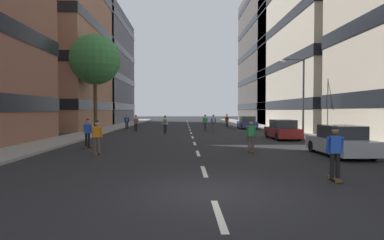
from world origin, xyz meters
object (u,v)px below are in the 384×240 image
(skater_1, at_px, (97,135))
(skater_8, at_px, (227,120))
(skater_5, at_px, (165,123))
(parked_car_far, at_px, (282,130))
(skater_4, at_px, (335,150))
(parked_car_mid, at_px, (340,142))
(skater_9, at_px, (136,122))
(street_tree_near, at_px, (95,60))
(skater_2, at_px, (213,122))
(streetlamp_right, at_px, (299,88))
(skater_3, at_px, (205,122))
(skater_7, at_px, (251,134))
(skater_6, at_px, (127,121))
(skater_0, at_px, (88,132))
(parked_car_near, at_px, (247,123))

(skater_1, distance_m, skater_8, 26.69)
(skater_5, distance_m, skater_8, 12.36)
(parked_car_far, height_order, skater_4, skater_4)
(parked_car_mid, relative_size, skater_9, 2.47)
(street_tree_near, relative_size, skater_8, 5.49)
(parked_car_far, xyz_separation_m, skater_8, (-2.22, 16.07, 0.32))
(parked_car_mid, xyz_separation_m, skater_4, (-2.94, -5.63, 0.29))
(parked_car_mid, height_order, skater_1, skater_1)
(parked_car_mid, bearing_deg, skater_5, 121.71)
(street_tree_near, distance_m, skater_2, 13.74)
(streetlamp_right, distance_m, skater_4, 17.82)
(skater_8, bearing_deg, skater_4, -91.34)
(skater_3, height_order, skater_5, same)
(skater_9, bearing_deg, skater_7, -62.53)
(skater_3, bearing_deg, streetlamp_right, -49.77)
(skater_3, relative_size, skater_7, 1.00)
(streetlamp_right, bearing_deg, skater_7, -121.99)
(skater_6, xyz_separation_m, skater_8, (12.11, 3.92, 0.00))
(parked_car_far, distance_m, skater_0, 14.72)
(parked_car_near, xyz_separation_m, skater_8, (-2.22, 1.92, 0.32))
(streetlamp_right, height_order, skater_8, streetlamp_right)
(parked_car_near, distance_m, skater_2, 6.85)
(streetlamp_right, xyz_separation_m, skater_6, (-16.29, 10.31, -3.12))
(parked_car_near, distance_m, skater_6, 14.47)
(skater_5, bearing_deg, skater_8, 53.43)
(parked_car_mid, distance_m, skater_4, 6.36)
(parked_car_near, bearing_deg, skater_4, -95.77)
(street_tree_near, xyz_separation_m, skater_1, (4.49, -16.40, -6.37))
(parked_car_near, relative_size, streetlamp_right, 0.68)
(skater_3, relative_size, skater_4, 1.00)
(parked_car_far, xyz_separation_m, skater_3, (-5.39, 10.53, 0.29))
(parked_car_far, height_order, skater_0, skater_0)
(skater_5, relative_size, skater_8, 1.00)
(skater_4, bearing_deg, skater_8, 88.66)
(skater_0, height_order, skater_9, same)
(skater_0, relative_size, skater_8, 1.00)
(skater_3, distance_m, skater_9, 7.65)
(skater_6, bearing_deg, parked_car_near, 7.94)
(street_tree_near, distance_m, skater_9, 7.51)
(skater_2, xyz_separation_m, skater_9, (-8.16, -0.58, 0.00))
(streetlamp_right, relative_size, skater_9, 3.65)
(street_tree_near, bearing_deg, skater_0, -76.81)
(skater_6, bearing_deg, skater_3, -10.30)
(parked_car_mid, relative_size, streetlamp_right, 0.68)
(parked_car_far, relative_size, street_tree_near, 0.45)
(skater_5, bearing_deg, street_tree_near, 167.45)
(parked_car_far, distance_m, skater_5, 11.39)
(parked_car_near, relative_size, skater_7, 2.47)
(skater_1, height_order, skater_5, same)
(streetlamp_right, distance_m, skater_3, 11.81)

